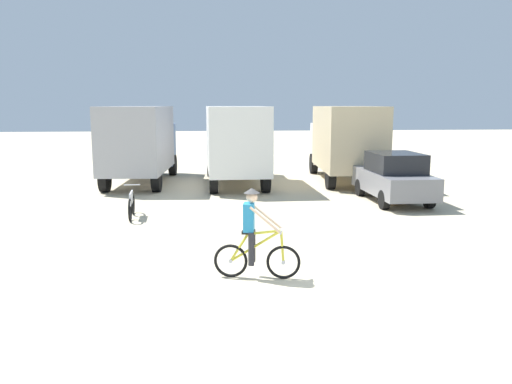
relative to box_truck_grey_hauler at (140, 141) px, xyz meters
The scene contains 8 objects.
ground_plane 14.48m from the box_truck_grey_hauler, 72.51° to the right, with size 120.00×120.00×0.00m, color beige.
box_truck_grey_hauler is the anchor object (origin of this frame).
box_truck_white_box 4.15m from the box_truck_grey_hauler, ahead, with size 2.45×6.77×3.35m.
box_truck_tan_camper 9.06m from the box_truck_grey_hauler, ahead, with size 2.82×6.89×3.35m.
sedan_parked 10.89m from the box_truck_grey_hauler, 29.72° to the right, with size 1.81×4.21×1.76m.
cyclist_orange_shirt 13.67m from the box_truck_grey_hauler, 74.25° to the right, with size 1.71×0.55×1.82m.
bicycle_spare 7.33m from the box_truck_grey_hauler, 85.86° to the right, with size 0.50×1.73×0.97m.
supply_crate 11.08m from the box_truck_grey_hauler, 31.58° to the right, with size 0.55×0.61×0.61m, color olive.
Camera 1 is at (-1.57, -9.35, 3.41)m, focal length 36.55 mm.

